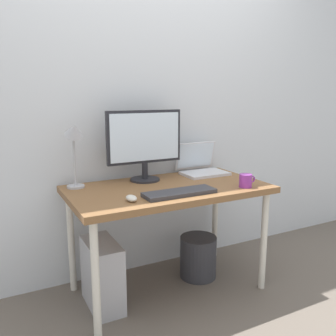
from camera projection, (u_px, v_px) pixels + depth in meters
name	position (u px, v px, depth m)	size (l,w,h in m)	color
ground_plane	(168.00, 288.00, 2.45)	(6.00, 6.00, 0.00)	#665B51
back_wall	(142.00, 94.00, 2.53)	(4.40, 0.04, 2.60)	silver
desk	(168.00, 196.00, 2.32)	(1.26, 0.68, 0.72)	brown
monitor	(145.00, 141.00, 2.40)	(0.53, 0.20, 0.48)	#232328
laptop	(201.00, 166.00, 2.67)	(0.32, 0.28, 0.23)	silver
desk_lamp	(74.00, 140.00, 2.18)	(0.11, 0.16, 0.43)	#B2B2B7
keyboard	(180.00, 193.00, 2.11)	(0.44, 0.14, 0.02)	#333338
mouse	(131.00, 198.00, 1.98)	(0.06, 0.09, 0.03)	silver
coffee_mug	(246.00, 181.00, 2.28)	(0.12, 0.08, 0.08)	purple
computer_tower	(102.00, 275.00, 2.21)	(0.18, 0.36, 0.42)	#B2B2B7
wastebasket	(198.00, 257.00, 2.59)	(0.26, 0.26, 0.30)	#333338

